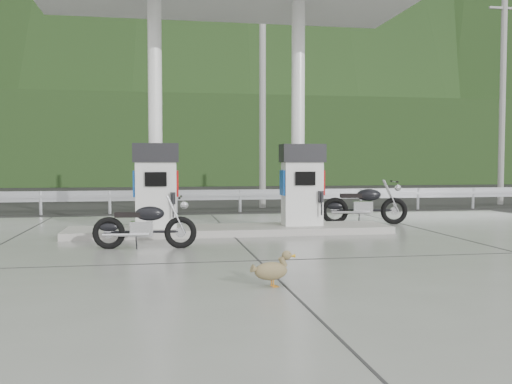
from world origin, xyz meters
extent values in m
plane|color=black|center=(0.00, 0.00, 0.00)|extent=(160.00, 160.00, 0.00)
cube|color=slate|center=(0.00, 0.00, 0.01)|extent=(18.00, 14.00, 0.02)
cube|color=gray|center=(0.00, 2.50, 0.10)|extent=(7.00, 1.40, 0.15)
cylinder|color=white|center=(-1.60, 2.90, 2.67)|extent=(0.30, 0.30, 5.00)
cylinder|color=white|center=(1.60, 2.90, 2.67)|extent=(0.30, 0.30, 5.00)
cube|color=black|center=(0.00, 11.50, 0.00)|extent=(60.00, 7.00, 0.01)
cylinder|color=gray|center=(2.00, 9.50, 4.00)|extent=(0.22, 0.22, 8.00)
cylinder|color=gray|center=(11.00, 9.50, 4.00)|extent=(0.22, 0.22, 8.00)
cube|color=black|center=(0.00, 30.00, 3.00)|extent=(80.00, 6.00, 6.00)
camera|label=1|loc=(-1.57, -9.77, 1.57)|focal=40.00mm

